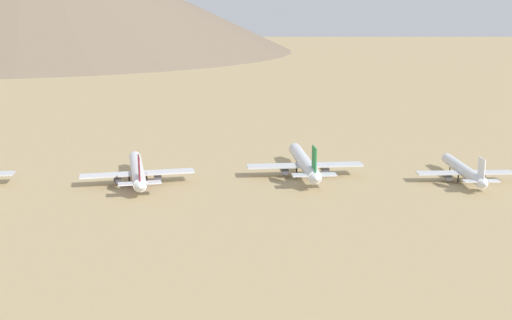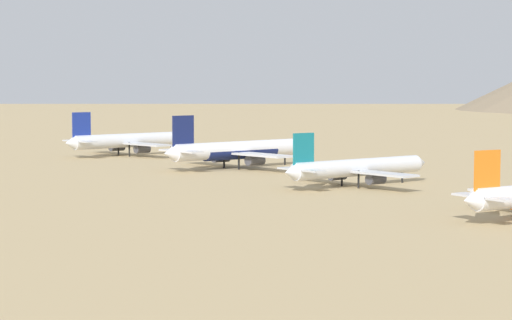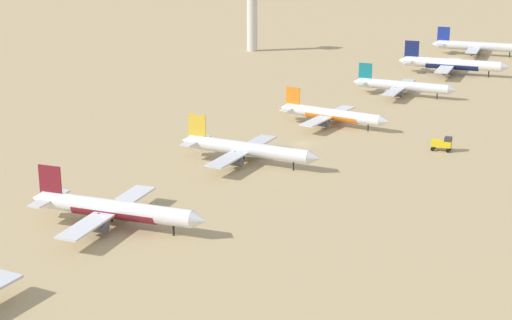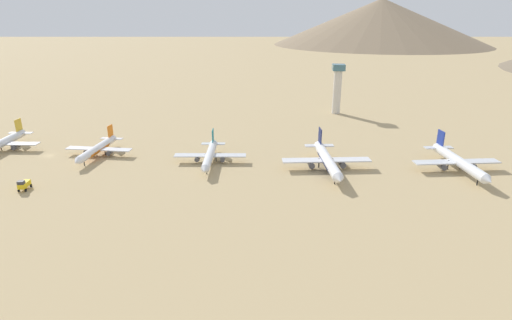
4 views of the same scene
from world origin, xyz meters
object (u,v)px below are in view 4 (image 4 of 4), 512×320
object	(u,v)px
parked_jet_4	(98,149)
parked_jet_5	(210,155)
service_truck	(24,184)
parked_jet_6	(327,160)
parked_jet_7	(458,161)
control_tower	(337,86)
parked_jet_3	(2,143)

from	to	relation	value
parked_jet_4	parked_jet_5	bearing A→B (deg)	83.83
service_truck	parked_jet_6	bearing A→B (deg)	103.79
parked_jet_4	service_truck	xyz separation A→B (m)	(36.09, -10.67, -1.31)
parked_jet_7	parked_jet_5	bearing A→B (deg)	-91.63
parked_jet_5	parked_jet_7	distance (m)	97.13
parked_jet_5	control_tower	distance (m)	111.06
parked_jet_6	parked_jet_7	world-z (taller)	parked_jet_6
parked_jet_5	parked_jet_3	bearing A→B (deg)	-95.65
parked_jet_3	parked_jet_6	bearing A→B (deg)	84.37
parked_jet_4	parked_jet_5	xyz separation A→B (m)	(5.33, 49.25, 0.13)
parked_jet_4	parked_jet_7	distance (m)	146.56
parked_jet_4	control_tower	xyz separation A→B (m)	(-86.23, 110.79, 12.96)
control_tower	parked_jet_3	bearing A→B (deg)	-62.15
parked_jet_6	control_tower	bearing A→B (deg)	171.28
parked_jet_4	parked_jet_7	bearing A→B (deg)	86.83
parked_jet_5	service_truck	bearing A→B (deg)	-62.82
parked_jet_3	parked_jet_5	world-z (taller)	parked_jet_3
parked_jet_7	control_tower	distance (m)	101.55
parked_jet_5	control_tower	size ratio (longest dim) A/B	1.24
parked_jet_4	parked_jet_7	xyz separation A→B (m)	(8.09, 146.34, 0.64)
parked_jet_4	parked_jet_7	world-z (taller)	parked_jet_7
parked_jet_6	control_tower	size ratio (longest dim) A/B	1.47
service_truck	control_tower	bearing A→B (deg)	135.20
parked_jet_5	parked_jet_6	world-z (taller)	parked_jet_6
service_truck	control_tower	world-z (taller)	control_tower
parked_jet_6	service_truck	size ratio (longest dim) A/B	7.93
parked_jet_4	control_tower	size ratio (longest dim) A/B	1.21
parked_jet_6	parked_jet_5	bearing A→B (deg)	-95.57
service_truck	parked_jet_5	bearing A→B (deg)	117.18
parked_jet_4	parked_jet_6	distance (m)	96.55
parked_jet_5	parked_jet_6	distance (m)	47.02
parked_jet_4	parked_jet_6	bearing A→B (deg)	84.12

